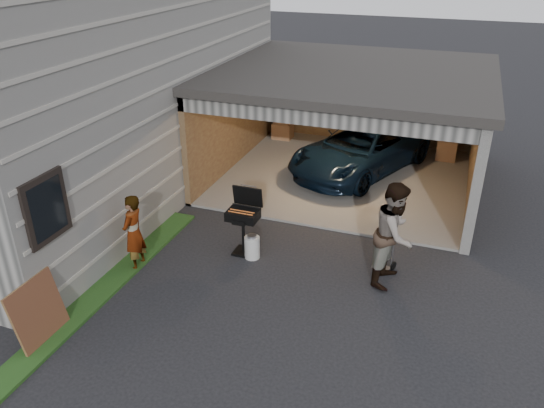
{
  "coord_description": "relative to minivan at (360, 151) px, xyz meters",
  "views": [
    {
      "loc": [
        3.34,
        -6.5,
        5.78
      ],
      "look_at": [
        0.21,
        2.14,
        1.15
      ],
      "focal_mm": 35.0,
      "sensor_mm": 36.0,
      "label": 1
    }
  ],
  "objects": [
    {
      "name": "house",
      "position": [
        -7.02,
        -2.9,
        2.13
      ],
      "size": [
        7.0,
        11.0,
        5.5
      ],
      "primitive_type": "cube",
      "color": "#474744",
      "rests_on": "ground"
    },
    {
      "name": "minivan",
      "position": [
        0.0,
        0.0,
        0.0
      ],
      "size": [
        3.65,
        4.94,
        1.25
      ],
      "primitive_type": "imported",
      "rotation": [
        0.0,
        0.0,
        -0.4
      ],
      "color": "black",
      "rests_on": "ground"
    },
    {
      "name": "plywood_panel",
      "position": [
        -3.4,
        -8.4,
        -0.09
      ],
      "size": [
        0.27,
        0.96,
        1.06
      ],
      "primitive_type": "cube",
      "rotation": [
        0.0,
        -0.21,
        0.0
      ],
      "color": "#55291D",
      "rests_on": "ground"
    },
    {
      "name": "propane_tank",
      "position": [
        -1.15,
        -5.0,
        -0.39
      ],
      "size": [
        0.38,
        0.38,
        0.46
      ],
      "primitive_type": "cylinder",
      "rotation": [
        0.0,
        0.0,
        -0.28
      ],
      "color": "silver",
      "rests_on": "ground"
    },
    {
      "name": "bbq_grill",
      "position": [
        -1.37,
        -4.86,
        0.19
      ],
      "size": [
        0.62,
        0.54,
        1.38
      ],
      "color": "black",
      "rests_on": "ground"
    },
    {
      "name": "woman",
      "position": [
        -3.12,
        -6.1,
        0.15
      ],
      "size": [
        0.4,
        0.58,
        1.54
      ],
      "primitive_type": "imported",
      "rotation": [
        0.0,
        0.0,
        -1.52
      ],
      "color": "silver",
      "rests_on": "ground"
    },
    {
      "name": "ground",
      "position": [
        -1.02,
        -6.9,
        -0.62
      ],
      "size": [
        80.0,
        80.0,
        0.0
      ],
      "primitive_type": "plane",
      "color": "black",
      "rests_on": "ground"
    },
    {
      "name": "man",
      "position": [
        1.58,
        -4.85,
        0.37
      ],
      "size": [
        0.9,
        1.08,
        1.99
      ],
      "primitive_type": "imported",
      "rotation": [
        0.0,
        0.0,
        1.41
      ],
      "color": "#3E2518",
      "rests_on": "ground"
    },
    {
      "name": "hand_truck",
      "position": [
        1.4,
        -4.45,
        -0.43
      ],
      "size": [
        0.46,
        0.42,
        1.01
      ],
      "rotation": [
        0.0,
        0.0,
        -0.37
      ],
      "color": "gray",
      "rests_on": "ground"
    },
    {
      "name": "garage",
      "position": [
        -0.26,
        -0.11,
        1.25
      ],
      "size": [
        6.8,
        6.3,
        2.9
      ],
      "color": "#605E59",
      "rests_on": "ground"
    },
    {
      "name": "groundcover_strip",
      "position": [
        -3.27,
        -7.9,
        -0.59
      ],
      "size": [
        0.5,
        8.0,
        0.06
      ],
      "primitive_type": "cube",
      "color": "#193814",
      "rests_on": "ground"
    }
  ]
}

